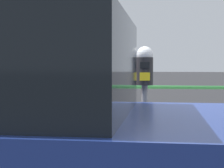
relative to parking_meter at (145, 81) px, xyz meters
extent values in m
cube|color=#ADA8A0|center=(-0.31, 1.15, -1.23)|extent=(36.00, 3.09, 0.14)
cylinder|color=slate|center=(0.00, 0.00, -0.60)|extent=(0.07, 0.07, 1.12)
cylinder|color=black|center=(0.00, 0.00, 0.12)|extent=(0.19, 0.19, 0.31)
sphere|color=silver|center=(0.00, 0.00, 0.30)|extent=(0.19, 0.19, 0.19)
cube|color=black|center=(0.01, -0.10, 0.18)|extent=(0.10, 0.02, 0.07)
cube|color=yellow|center=(0.01, -0.10, 0.06)|extent=(0.11, 0.02, 0.09)
cylinder|color=black|center=(-0.78, 0.24, -0.75)|extent=(0.15, 0.15, 0.82)
cylinder|color=black|center=(-0.59, 0.17, -0.75)|extent=(0.15, 0.15, 0.82)
cube|color=maroon|center=(-0.69, 0.20, -0.03)|extent=(0.48, 0.36, 0.61)
sphere|color=#936B4C|center=(-0.69, 0.20, 0.38)|extent=(0.22, 0.22, 0.22)
cylinder|color=maroon|center=(-0.93, 0.29, -0.02)|extent=(0.09, 0.09, 0.58)
cylinder|color=maroon|center=(-0.37, 0.30, 0.11)|extent=(0.26, 0.51, 0.44)
cylinder|color=#2D7A38|center=(-0.31, 2.46, -0.21)|extent=(24.00, 0.06, 0.06)
cylinder|color=#2D7A38|center=(-0.31, 2.46, -0.63)|extent=(24.00, 0.05, 0.05)
cylinder|color=#2D7A38|center=(-2.31, 2.46, -0.68)|extent=(0.06, 0.06, 0.95)
cylinder|color=#2D7A38|center=(-0.31, 2.46, -0.68)|extent=(0.06, 0.06, 0.95)
camera|label=1|loc=(0.21, -4.23, 0.18)|focal=59.99mm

